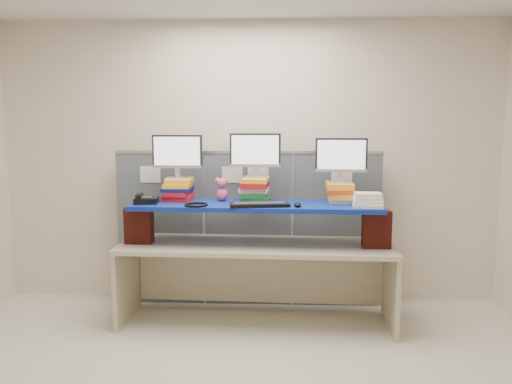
{
  "coord_description": "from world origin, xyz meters",
  "views": [
    {
      "loc": [
        0.28,
        -3.02,
        1.79
      ],
      "look_at": [
        0.1,
        1.28,
        1.2
      ],
      "focal_mm": 35.0,
      "sensor_mm": 36.0,
      "label": 1
    }
  ],
  "objects_px": {
    "blue_board": "(256,206)",
    "monitor_right": "(341,157)",
    "monitor_left": "(177,154)",
    "monitor_center": "(255,153)",
    "desk": "(256,260)",
    "keyboard": "(260,205)",
    "desk_phone": "(145,200)"
  },
  "relations": [
    {
      "from": "monitor_right",
      "to": "keyboard",
      "type": "distance_m",
      "value": 0.84
    },
    {
      "from": "monitor_left",
      "to": "desk_phone",
      "type": "height_order",
      "value": "monitor_left"
    },
    {
      "from": "desk",
      "to": "keyboard",
      "type": "bearing_deg",
      "value": -74.81
    },
    {
      "from": "monitor_center",
      "to": "monitor_left",
      "type": "bearing_deg",
      "value": -180.0
    },
    {
      "from": "monitor_center",
      "to": "keyboard",
      "type": "bearing_deg",
      "value": -77.98
    },
    {
      "from": "monitor_center",
      "to": "desk_phone",
      "type": "xyz_separation_m",
      "value": [
        -0.96,
        -0.16,
        -0.41
      ]
    },
    {
      "from": "monitor_left",
      "to": "desk_phone",
      "type": "bearing_deg",
      "value": -141.59
    },
    {
      "from": "monitor_left",
      "to": "keyboard",
      "type": "height_order",
      "value": "monitor_left"
    },
    {
      "from": "desk",
      "to": "keyboard",
      "type": "xyz_separation_m",
      "value": [
        0.04,
        -0.16,
        0.53
      ]
    },
    {
      "from": "blue_board",
      "to": "desk_phone",
      "type": "xyz_separation_m",
      "value": [
        -0.97,
        -0.04,
        0.05
      ]
    },
    {
      "from": "monitor_left",
      "to": "keyboard",
      "type": "relative_size",
      "value": 0.87
    },
    {
      "from": "blue_board",
      "to": "monitor_center",
      "type": "height_order",
      "value": "monitor_center"
    },
    {
      "from": "desk",
      "to": "monitor_left",
      "type": "height_order",
      "value": "monitor_left"
    },
    {
      "from": "blue_board",
      "to": "monitor_left",
      "type": "distance_m",
      "value": 0.85
    },
    {
      "from": "keyboard",
      "to": "blue_board",
      "type": "bearing_deg",
      "value": 95.27
    },
    {
      "from": "monitor_right",
      "to": "monitor_center",
      "type": "bearing_deg",
      "value": -180.0
    },
    {
      "from": "desk",
      "to": "desk_phone",
      "type": "height_order",
      "value": "desk_phone"
    },
    {
      "from": "blue_board",
      "to": "monitor_right",
      "type": "relative_size",
      "value": 4.78
    },
    {
      "from": "desk",
      "to": "desk_phone",
      "type": "bearing_deg",
      "value": -175.44
    },
    {
      "from": "monitor_right",
      "to": "keyboard",
      "type": "bearing_deg",
      "value": -158.38
    },
    {
      "from": "desk_phone",
      "to": "monitor_right",
      "type": "bearing_deg",
      "value": -2.81
    },
    {
      "from": "blue_board",
      "to": "keyboard",
      "type": "relative_size",
      "value": 4.18
    },
    {
      "from": "keyboard",
      "to": "desk_phone",
      "type": "bearing_deg",
      "value": 165.48
    },
    {
      "from": "desk_phone",
      "to": "blue_board",
      "type": "bearing_deg",
      "value": -4.78
    },
    {
      "from": "monitor_left",
      "to": "monitor_center",
      "type": "xyz_separation_m",
      "value": [
        0.7,
        -0.03,
        0.01
      ]
    },
    {
      "from": "monitor_left",
      "to": "monitor_center",
      "type": "bearing_deg",
      "value": 0.0
    },
    {
      "from": "desk",
      "to": "desk_phone",
      "type": "relative_size",
      "value": 11.14
    },
    {
      "from": "desk",
      "to": "blue_board",
      "type": "relative_size",
      "value": 1.13
    },
    {
      "from": "monitor_right",
      "to": "desk",
      "type": "bearing_deg",
      "value": -170.92
    },
    {
      "from": "blue_board",
      "to": "monitor_right",
      "type": "distance_m",
      "value": 0.86
    },
    {
      "from": "monitor_right",
      "to": "desk_phone",
      "type": "distance_m",
      "value": 1.76
    },
    {
      "from": "monitor_right",
      "to": "monitor_left",
      "type": "bearing_deg",
      "value": -180.0
    }
  ]
}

